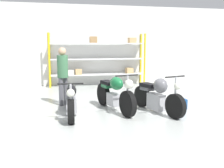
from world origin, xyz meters
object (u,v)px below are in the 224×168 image
motorcycle_grey (157,96)px  toolbox (178,104)px  motorcycle_green (115,93)px  shelving_rack (99,59)px  motorcycle_black (71,100)px  person_browsing (63,71)px

motorcycle_grey → toolbox: 0.84m
motorcycle_green → motorcycle_grey: motorcycle_green is taller
shelving_rack → motorcycle_green: (-0.30, -4.53, -0.71)m
shelving_rack → motorcycle_green: size_ratio=2.05×
motorcycle_black → person_browsing: 1.34m
motorcycle_black → shelving_rack: bearing=166.1°
motorcycle_green → toolbox: 1.87m
shelving_rack → motorcycle_grey: bearing=-81.0°
shelving_rack → motorcycle_green: bearing=-93.8°
motorcycle_green → toolbox: (1.83, -0.17, -0.35)m
motorcycle_green → toolbox: bearing=70.0°
motorcycle_grey → toolbox: motorcycle_grey is taller
shelving_rack → toolbox: (1.53, -4.70, -1.06)m
motorcycle_black → motorcycle_grey: motorcycle_grey is taller
motorcycle_grey → person_browsing: bearing=-136.1°
motorcycle_black → person_browsing: bearing=-167.6°
person_browsing → toolbox: (3.20, -1.13, -0.88)m
shelving_rack → person_browsing: bearing=-115.1°
motorcycle_green → shelving_rack: bearing=161.6°
toolbox → shelving_rack: bearing=108.0°
motorcycle_green → person_browsing: person_browsing is taller
person_browsing → toolbox: 3.51m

